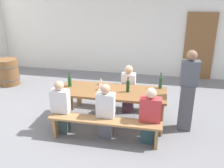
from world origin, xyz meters
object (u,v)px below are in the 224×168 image
at_px(seated_guest_near_0, 61,108).
at_px(standing_host, 188,92).
at_px(wine_bottle_1, 128,86).
at_px(seated_guest_near_2, 150,117).
at_px(bench_far, 118,94).
at_px(wine_glass_0, 99,85).
at_px(tasting_table, 112,94).
at_px(seated_guest_near_1, 106,112).
at_px(wine_glass_1, 101,80).
at_px(wooden_door, 199,47).
at_px(seated_guest_far_0, 128,90).
at_px(wine_barrel, 9,72).
at_px(wine_bottle_0, 160,83).
at_px(bench_near, 104,124).
at_px(wine_bottle_2, 70,81).

bearing_deg(seated_guest_near_0, standing_host, -76.17).
bearing_deg(wine_bottle_1, seated_guest_near_2, -49.03).
distance_m(bench_far, wine_glass_0, 0.93).
xyz_separation_m(tasting_table, seated_guest_near_1, (-0.01, -0.58, -0.15)).
xyz_separation_m(wine_glass_1, seated_guest_near_1, (0.31, -0.89, -0.33)).
distance_m(wooden_door, seated_guest_far_0, 3.34).
bearing_deg(bench_far, seated_guest_near_0, -125.43).
height_order(wooden_door, wine_glass_1, wooden_door).
xyz_separation_m(wine_glass_1, wine_barrel, (-3.22, 1.32, -0.47)).
relative_size(wine_bottle_0, wine_bottle_1, 1.07).
xyz_separation_m(seated_guest_near_0, seated_guest_near_1, (0.92, -0.00, 0.00)).
bearing_deg(wine_bottle_1, wine_barrel, 157.19).
bearing_deg(wine_barrel, seated_guest_near_2, -26.81).
height_order(bench_near, seated_guest_near_2, seated_guest_near_2).
xyz_separation_m(bench_far, seated_guest_far_0, (0.27, -0.15, 0.19)).
bearing_deg(wine_barrel, bench_near, -33.75).
height_order(bench_near, seated_guest_near_0, seated_guest_near_0).
height_order(bench_near, wine_barrel, wine_barrel).
bearing_deg(wine_bottle_2, wooden_door, 46.65).
bearing_deg(seated_guest_near_2, wine_bottle_2, 70.31).
relative_size(tasting_table, wine_barrel, 2.89).
relative_size(bench_far, wine_barrel, 2.76).
bearing_deg(tasting_table, wine_glass_1, 135.84).
bearing_deg(seated_guest_near_1, wine_bottle_1, -30.35).
relative_size(wine_bottle_2, standing_host, 0.18).
bearing_deg(wine_bottle_2, tasting_table, -3.98).
bearing_deg(wine_bottle_2, bench_far, 34.52).
distance_m(wine_bottle_2, wine_glass_1, 0.69).
xyz_separation_m(tasting_table, wine_bottle_1, (0.34, 0.01, 0.20)).
bearing_deg(wine_glass_0, standing_host, 1.17).
distance_m(wine_bottle_1, wine_glass_0, 0.61).
distance_m(seated_guest_near_1, wine_barrel, 4.17).
distance_m(wine_glass_1, seated_guest_near_1, 1.00).
bearing_deg(wine_bottle_1, bench_near, -114.52).
relative_size(wine_glass_0, wine_barrel, 0.19).
distance_m(wine_bottle_1, seated_guest_near_0, 1.44).
bearing_deg(seated_guest_near_1, seated_guest_far_0, -13.51).
distance_m(wooden_door, seated_guest_near_1, 4.47).
relative_size(tasting_table, bench_far, 1.05).
relative_size(wine_glass_1, seated_guest_near_0, 0.15).
bearing_deg(bench_near, wine_bottle_2, 140.41).
height_order(bench_far, seated_guest_near_1, seated_guest_near_1).
relative_size(seated_guest_far_0, wine_barrel, 1.45).
height_order(wine_bottle_0, wine_glass_1, wine_bottle_0).
distance_m(wooden_door, tasting_table, 3.95).
xyz_separation_m(wine_bottle_0, wine_glass_0, (-1.26, -0.35, -0.03)).
relative_size(wooden_door, seated_guest_near_0, 1.89).
xyz_separation_m(wooden_door, seated_guest_near_2, (-1.27, -3.90, -0.53)).
bearing_deg(wine_bottle_1, tasting_table, -179.09).
distance_m(wine_bottle_2, seated_guest_near_1, 1.20).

